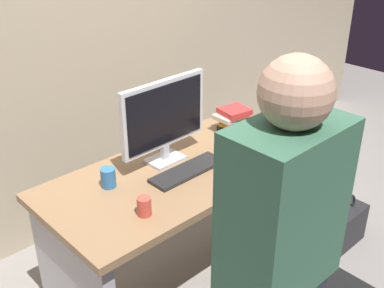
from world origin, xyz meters
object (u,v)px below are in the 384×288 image
Objects in this scene: desk at (186,202)px; cup_by_monitor at (108,178)px; keyboard at (188,171)px; cell_phone at (258,147)px; book_stack at (234,120)px; person_at_desk at (276,280)px; monitor at (164,117)px; cup_near_keyboard at (144,206)px; mouse at (227,148)px; handbag at (344,227)px.

cup_by_monitor is at bearing 164.84° from desk.
keyboard is 0.48m from cell_phone.
book_stack reaches higher than cup_by_monitor.
person_at_desk is at bearing -131.93° from book_stack.
monitor reaches higher than keyboard.
cup_near_keyboard is 1.00m from book_stack.
handbag is at bearing -34.13° from mouse.
book_stack is 0.59× the size of handbag.
person_at_desk is (-0.41, -0.91, 0.31)m from desk.
person_at_desk is 1.10m from monitor.
mouse is 1.13× the size of cup_near_keyboard.
keyboard is (0.37, 0.85, -0.07)m from person_at_desk.
keyboard is at bearing -88.91° from monitor.
book_stack reaches higher than cell_phone.
monitor is (-0.04, 0.12, 0.49)m from desk.
person_at_desk is at bearing -109.81° from monitor.
monitor reaches higher than mouse.
cup_by_monitor reaches higher than mouse.
cup_near_keyboard is at bearing -161.30° from book_stack.
book_stack is (0.55, 0.18, 0.06)m from keyboard.
cup_by_monitor is (-0.37, 0.17, 0.04)m from keyboard.
desk is 0.38m from mouse.
book_stack is (0.56, 0.01, -0.18)m from monitor.
book_stack is at bearing 48.07° from person_at_desk.
monitor is (0.37, 1.02, 0.17)m from person_at_desk.
person_at_desk is 11.38× the size of cell_phone.
desk is 0.61m from book_stack.
person_at_desk reaches higher than mouse.
book_stack reaches higher than mouse.
monitor is 0.30m from keyboard.
cup_by_monitor is (-0.37, -0.01, -0.21)m from monitor.
desk is at bearing -166.55° from book_stack.
desk is at bearing 24.62° from cup_near_keyboard.
cup_near_keyboard is 0.31m from cup_by_monitor.
mouse is 0.26× the size of handbag.
cup_near_keyboard is (-0.39, -0.31, -0.21)m from monitor.
desk is at bearing 56.35° from keyboard.
book_stack is 1.01m from handbag.
desk is 1.04m from person_at_desk.
keyboard is 2.99× the size of cell_phone.
mouse is 0.73m from cup_near_keyboard.
cell_phone is 0.88m from handbag.
monitor is at bearing 38.93° from cup_near_keyboard.
monitor is 6.12× the size of cup_near_keyboard.
monitor reaches higher than book_stack.
cup_near_keyboard is at bearing -166.94° from mouse.
book_stack is (0.93, 0.01, 0.02)m from cup_by_monitor.
keyboard is (0.00, -0.17, -0.25)m from monitor.
person_at_desk is 1.38m from book_stack.
cup_near_keyboard is 0.90× the size of cup_by_monitor.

